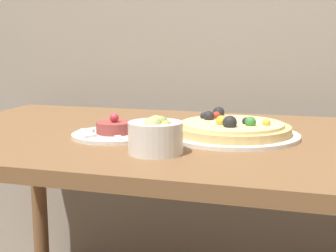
{
  "coord_description": "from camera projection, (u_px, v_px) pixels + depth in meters",
  "views": [
    {
      "loc": [
        0.36,
        -0.78,
        0.98
      ],
      "look_at": [
        0.03,
        0.32,
        0.77
      ],
      "focal_mm": 50.0,
      "sensor_mm": 36.0,
      "label": 1
    }
  ],
  "objects": [
    {
      "name": "pizza_plate",
      "position": [
        232.0,
        130.0,
        1.23
      ],
      "size": [
        0.35,
        0.35,
        0.07
      ],
      "color": "silver",
      "rests_on": "dining_table"
    },
    {
      "name": "dining_table",
      "position": [
        168.0,
        165.0,
        1.29
      ],
      "size": [
        1.41,
        0.85,
        0.73
      ],
      "color": "brown",
      "rests_on": "ground_plane"
    },
    {
      "name": "tartare_plate",
      "position": [
        115.0,
        132.0,
        1.23
      ],
      "size": [
        0.22,
        0.22,
        0.06
      ],
      "color": "silver",
      "rests_on": "dining_table"
    },
    {
      "name": "small_bowl",
      "position": [
        156.0,
        135.0,
        1.04
      ],
      "size": [
        0.12,
        0.12,
        0.09
      ],
      "color": "silver",
      "rests_on": "dining_table"
    }
  ]
}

